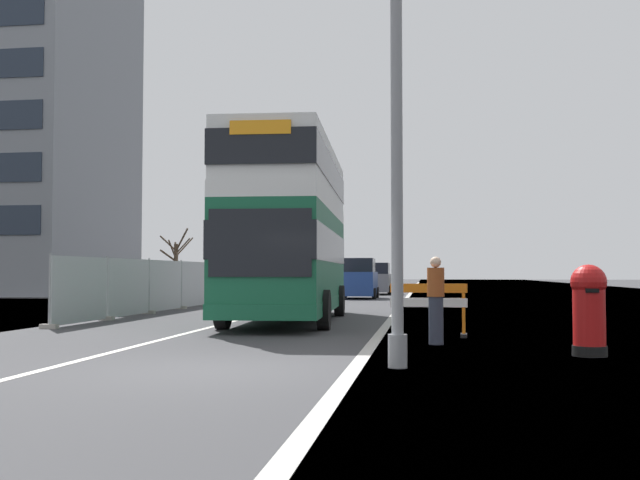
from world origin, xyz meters
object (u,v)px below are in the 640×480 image
(red_pillar_postbox, at_px, (589,306))
(pedestrian_at_kerb, at_px, (436,300))
(car_receding_far, at_px, (343,278))
(car_receding_mid, at_px, (376,279))
(lamppost_foreground, at_px, (396,104))
(double_decker_bus, at_px, (290,229))
(roadworks_barrier, at_px, (429,303))
(car_oncoming_near, at_px, (359,280))

(red_pillar_postbox, xyz_separation_m, pedestrian_at_kerb, (-2.57, 1.71, 0.02))
(car_receding_far, bearing_deg, car_receding_mid, -71.44)
(lamppost_foreground, bearing_deg, car_receding_far, 97.38)
(double_decker_bus, distance_m, car_receding_mid, 27.20)
(car_receding_mid, relative_size, pedestrian_at_kerb, 2.52)
(red_pillar_postbox, xyz_separation_m, roadworks_barrier, (-2.71, 3.49, -0.11))
(roadworks_barrier, relative_size, pedestrian_at_kerb, 0.98)
(roadworks_barrier, bearing_deg, car_receding_far, 98.99)
(car_oncoming_near, height_order, car_receding_mid, car_oncoming_near)
(double_decker_bus, height_order, car_oncoming_near, double_decker_bus)
(car_oncoming_near, xyz_separation_m, pedestrian_at_kerb, (3.81, -25.39, -0.15))
(car_receding_mid, bearing_deg, car_oncoming_near, -92.85)
(red_pillar_postbox, bearing_deg, double_decker_bus, 129.65)
(red_pillar_postbox, relative_size, roadworks_barrier, 0.92)
(roadworks_barrier, height_order, car_receding_mid, car_receding_mid)
(roadworks_barrier, relative_size, car_oncoming_near, 0.44)
(pedestrian_at_kerb, bearing_deg, car_receding_far, 98.80)
(double_decker_bus, height_order, car_receding_mid, double_decker_bus)
(red_pillar_postbox, relative_size, pedestrian_at_kerb, 0.90)
(car_receding_mid, distance_m, pedestrian_at_kerb, 33.68)
(red_pillar_postbox, bearing_deg, pedestrian_at_kerb, 146.32)
(roadworks_barrier, height_order, car_receding_far, car_receding_far)
(car_oncoming_near, bearing_deg, red_pillar_postbox, -76.76)
(pedestrian_at_kerb, bearing_deg, lamppost_foreground, -99.43)
(lamppost_foreground, xyz_separation_m, pedestrian_at_kerb, (0.62, 3.73, -3.12))
(pedestrian_at_kerb, bearing_deg, car_oncoming_near, 98.54)
(double_decker_bus, bearing_deg, car_oncoming_near, 89.04)
(lamppost_foreground, xyz_separation_m, car_oncoming_near, (-3.19, 29.12, -2.97))
(red_pillar_postbox, distance_m, car_receding_far, 46.01)
(roadworks_barrier, bearing_deg, car_receding_mid, 95.88)
(car_oncoming_near, bearing_deg, lamppost_foreground, -83.74)
(red_pillar_postbox, relative_size, car_receding_mid, 0.36)
(car_oncoming_near, bearing_deg, double_decker_bus, -90.96)
(double_decker_bus, bearing_deg, pedestrian_at_kerb, -57.04)
(pedestrian_at_kerb, bearing_deg, car_receding_mid, 95.81)
(car_oncoming_near, relative_size, pedestrian_at_kerb, 2.21)
(car_oncoming_near, relative_size, car_receding_mid, 0.87)
(lamppost_foreground, relative_size, roadworks_barrier, 4.96)
(lamppost_foreground, height_order, car_receding_mid, lamppost_foreground)
(car_receding_mid, xyz_separation_m, car_receding_far, (-3.31, 9.85, 0.01))
(roadworks_barrier, bearing_deg, car_oncoming_near, 98.84)
(roadworks_barrier, xyz_separation_m, car_receding_far, (-6.58, 41.58, 0.22))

